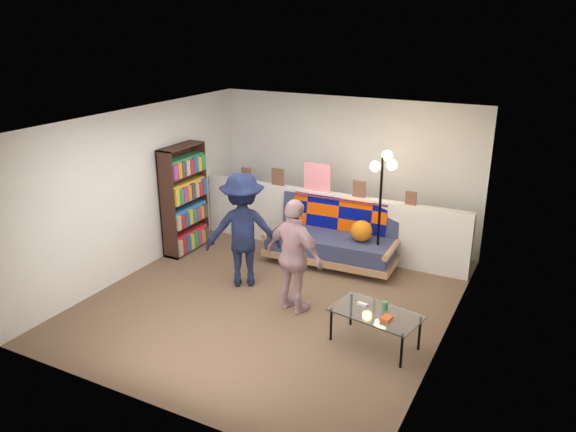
% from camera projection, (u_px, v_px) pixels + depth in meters
% --- Properties ---
extents(ground, '(5.00, 5.00, 0.00)m').
position_uv_depth(ground, '(274.00, 298.00, 7.59)').
color(ground, brown).
rests_on(ground, ground).
extents(room_shell, '(4.60, 5.05, 2.45)m').
position_uv_depth(room_shell, '(290.00, 170.00, 7.42)').
color(room_shell, silver).
rests_on(room_shell, ground).
extents(half_wall_ledge, '(4.45, 0.15, 1.00)m').
position_uv_depth(half_wall_ledge, '(328.00, 222.00, 8.93)').
color(half_wall_ledge, silver).
rests_on(half_wall_ledge, ground).
extents(ledge_decor, '(2.97, 0.02, 0.45)m').
position_uv_depth(ledge_decor, '(316.00, 180.00, 8.78)').
color(ledge_decor, brown).
rests_on(ledge_decor, half_wall_ledge).
extents(futon_sofa, '(2.03, 1.05, 0.86)m').
position_uv_depth(futon_sofa, '(335.00, 237.00, 8.59)').
color(futon_sofa, '#AB7B53').
rests_on(futon_sofa, ground).
extents(bookshelf, '(0.29, 0.86, 1.72)m').
position_uv_depth(bookshelf, '(184.00, 202.00, 8.92)').
color(bookshelf, black).
rests_on(bookshelf, ground).
extents(coffee_table, '(1.09, 0.72, 0.52)m').
position_uv_depth(coffee_table, '(376.00, 315.00, 6.37)').
color(coffee_table, black).
rests_on(coffee_table, ground).
extents(floor_lamp, '(0.41, 0.32, 1.84)m').
position_uv_depth(floor_lamp, '(382.00, 189.00, 7.90)').
color(floor_lamp, black).
rests_on(floor_lamp, ground).
extents(person_left, '(1.21, 1.07, 1.62)m').
position_uv_depth(person_left, '(243.00, 230.00, 7.74)').
color(person_left, black).
rests_on(person_left, ground).
extents(person_right, '(0.94, 0.58, 1.50)m').
position_uv_depth(person_right, '(295.00, 257.00, 7.03)').
color(person_right, pink).
rests_on(person_right, ground).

